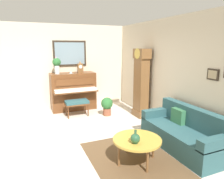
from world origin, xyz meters
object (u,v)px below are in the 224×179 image
object	(u,v)px
flower_vase	(57,64)
piano_bench	(77,103)
piano	(73,91)
grandfather_clock	(141,85)
potted_plant	(107,105)
coffee_table	(137,140)
green_jug	(135,138)
teacup	(71,73)
mantel_clock	(80,67)
couch	(184,133)

from	to	relation	value
flower_vase	piano_bench	bearing A→B (deg)	30.83
piano	piano_bench	bearing A→B (deg)	-4.87
piano	flower_vase	distance (m)	1.05
grandfather_clock	potted_plant	size ratio (longest dim) A/B	3.62
piano	flower_vase	size ratio (longest dim) A/B	2.48
coffee_table	flower_vase	world-z (taller)	flower_vase
piano_bench	green_jug	world-z (taller)	green_jug
piano_bench	teacup	size ratio (longest dim) A/B	6.03
teacup	potted_plant	size ratio (longest dim) A/B	0.21
piano	piano_bench	world-z (taller)	piano
grandfather_clock	piano_bench	bearing A→B (deg)	-113.46
piano_bench	grandfather_clock	xyz separation A→B (m)	(0.77, 1.77, 0.56)
piano_bench	green_jug	size ratio (longest dim) A/B	2.92
mantel_clock	teacup	size ratio (longest dim) A/B	3.28
piano_bench	couch	world-z (taller)	couch
piano_bench	mantel_clock	bearing A→B (deg)	156.10
coffee_table	flower_vase	size ratio (longest dim) A/B	1.52
piano	couch	world-z (taller)	piano
teacup	piano	bearing A→B (deg)	141.46
piano	flower_vase	xyz separation A→B (m)	(0.00, -0.49, 0.92)
grandfather_clock	potted_plant	xyz separation A→B (m)	(-0.46, -0.91, -0.64)
couch	mantel_clock	xyz separation A→B (m)	(-3.56, -1.26, 1.09)
flower_vase	coffee_table	bearing A→B (deg)	12.65
mantel_clock	green_jug	distance (m)	3.91
piano	piano_bench	xyz separation A→B (m)	(0.72, -0.06, -0.21)
piano_bench	couch	xyz separation A→B (m)	(2.84, 1.58, -0.09)
coffee_table	green_jug	world-z (taller)	green_jug
grandfather_clock	green_jug	xyz separation A→B (m)	(2.32, -1.49, -0.42)
piano_bench	green_jug	xyz separation A→B (m)	(3.09, 0.28, 0.14)
mantel_clock	flower_vase	distance (m)	0.76
coffee_table	mantel_clock	world-z (taller)	mantel_clock
green_jug	potted_plant	xyz separation A→B (m)	(-2.78, 0.58, -0.22)
couch	mantel_clock	bearing A→B (deg)	-160.55
potted_plant	piano	bearing A→B (deg)	-142.48
coffee_table	flower_vase	bearing A→B (deg)	-167.35
teacup	potted_plant	bearing A→B (deg)	42.73
grandfather_clock	flower_vase	world-z (taller)	grandfather_clock
piano	green_jug	bearing A→B (deg)	3.25
couch	piano	bearing A→B (deg)	-156.96
flower_vase	green_jug	world-z (taller)	flower_vase
grandfather_clock	coffee_table	size ratio (longest dim) A/B	2.31
coffee_table	piano	bearing A→B (deg)	-174.83
flower_vase	potted_plant	distance (m)	2.05
green_jug	piano_bench	bearing A→B (deg)	-174.86
flower_vase	teacup	xyz separation A→B (m)	(0.09, 0.42, -0.29)
grandfather_clock	teacup	xyz separation A→B (m)	(-1.40, -1.78, 0.29)
flower_vase	teacup	bearing A→B (deg)	77.59
teacup	flower_vase	bearing A→B (deg)	-102.41
couch	potted_plant	distance (m)	2.63
piano	teacup	xyz separation A→B (m)	(0.09, -0.07, 0.63)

